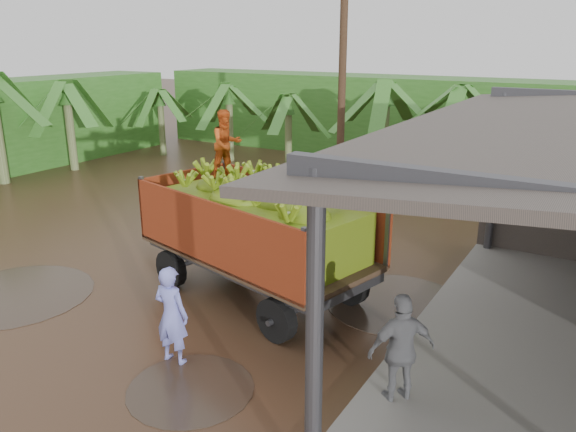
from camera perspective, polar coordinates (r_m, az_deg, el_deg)
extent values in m
plane|color=black|center=(12.70, -10.74, -6.96)|extent=(100.00, 100.00, 0.00)
cube|color=#2D661E|center=(26.64, 9.15, 10.01)|extent=(22.00, 3.00, 3.60)
cube|color=#47474C|center=(14.45, -12.42, -1.42)|extent=(1.96, 0.60, 0.13)
imported|color=#C24A16|center=(12.22, -6.28, 7.28)|extent=(0.82, 0.89, 1.47)
imported|color=#7A80DF|center=(9.58, -11.75, -9.82)|extent=(0.65, 0.45, 1.72)
imported|color=slate|center=(8.56, 11.45, -13.18)|extent=(1.04, 1.03, 1.76)
cylinder|color=#47301E|center=(17.99, 5.53, 13.77)|extent=(0.24, 0.24, 8.07)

